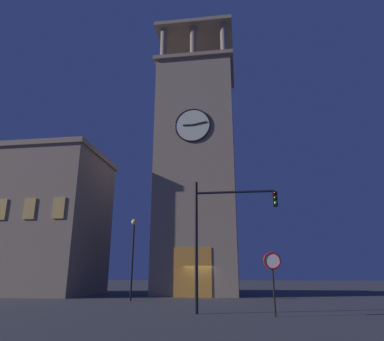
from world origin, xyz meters
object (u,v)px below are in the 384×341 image
Objects in this scene: adjacent_wing_building at (18,222)px; no_horn_sign at (272,266)px; traffic_signal_near at (221,224)px; street_lamp at (133,244)px; clocktower at (197,168)px.

adjacent_wing_building is 5.93× the size of no_horn_sign.
adjacent_wing_building is at bearing -33.96° from traffic_signal_near.
adjacent_wing_building is at bearing -32.68° from no_horn_sign.
street_lamp reaches higher than no_horn_sign.
traffic_signal_near is (-3.14, 15.57, -7.88)m from clocktower.
adjacent_wing_building is 2.56× the size of traffic_signal_near.
clocktower is at bearing -78.58° from traffic_signal_near.
traffic_signal_near is at bearing 101.42° from clocktower.
clocktower is 11.64m from street_lamp.
clocktower reaches higher than no_horn_sign.
street_lamp is 2.12× the size of no_horn_sign.
traffic_signal_near is 3.17m from no_horn_sign.
street_lamp is (7.07, -8.16, -0.19)m from traffic_signal_near.
adjacent_wing_building reaches higher than no_horn_sign.
adjacent_wing_building reaches higher than traffic_signal_near.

